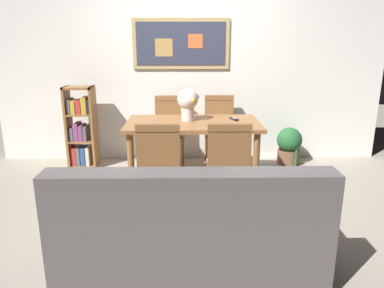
{
  "coord_description": "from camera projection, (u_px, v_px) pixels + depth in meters",
  "views": [
    {
      "loc": [
        -0.05,
        -3.33,
        1.6
      ],
      "look_at": [
        0.0,
        0.01,
        0.65
      ],
      "focal_mm": 34.08,
      "sensor_mm": 36.0,
      "label": 1
    }
  ],
  "objects": [
    {
      "name": "tv_remote",
      "position": [
        234.0,
        119.0,
        4.1
      ],
      "size": [
        0.09,
        0.16,
        0.02
      ],
      "color": "black",
      "rests_on": "dining_table"
    },
    {
      "name": "wall_back_with_painting",
      "position": [
        190.0,
        64.0,
        4.86
      ],
      "size": [
        5.2,
        0.14,
        2.6
      ],
      "color": "silver",
      "rests_on": "ground_plane"
    },
    {
      "name": "bookshelf",
      "position": [
        81.0,
        129.0,
        4.71
      ],
      "size": [
        0.36,
        0.28,
        1.05
      ],
      "color": "brown",
      "rests_on": "ground_plane"
    },
    {
      "name": "flower_vase",
      "position": [
        188.0,
        102.0,
        4.0
      ],
      "size": [
        0.24,
        0.23,
        0.35
      ],
      "color": "beige",
      "rests_on": "dining_table"
    },
    {
      "name": "ground_plane",
      "position": [
        192.0,
        207.0,
        3.64
      ],
      "size": [
        12.0,
        12.0,
        0.0
      ],
      "primitive_type": "plane",
      "color": "gray"
    },
    {
      "name": "dining_chair_far_right",
      "position": [
        219.0,
        125.0,
        4.79
      ],
      "size": [
        0.4,
        0.41,
        0.91
      ],
      "color": "brown",
      "rests_on": "ground_plane"
    },
    {
      "name": "dining_chair_near_left",
      "position": [
        159.0,
        162.0,
        3.31
      ],
      "size": [
        0.4,
        0.41,
        0.91
      ],
      "color": "brown",
      "rests_on": "ground_plane"
    },
    {
      "name": "potted_ivy",
      "position": [
        289.0,
        145.0,
        4.85
      ],
      "size": [
        0.33,
        0.33,
        0.5
      ],
      "color": "brown",
      "rests_on": "ground_plane"
    },
    {
      "name": "dining_chair_near_right",
      "position": [
        228.0,
        162.0,
        3.32
      ],
      "size": [
        0.4,
        0.41,
        0.91
      ],
      "color": "brown",
      "rests_on": "ground_plane"
    },
    {
      "name": "dining_chair_far_left",
      "position": [
        169.0,
        125.0,
        4.75
      ],
      "size": [
        0.4,
        0.41,
        0.91
      ],
      "color": "brown",
      "rests_on": "ground_plane"
    },
    {
      "name": "dining_table",
      "position": [
        193.0,
        131.0,
        4.02
      ],
      "size": [
        1.46,
        0.81,
        0.74
      ],
      "color": "brown",
      "rests_on": "ground_plane"
    },
    {
      "name": "leather_couch",
      "position": [
        189.0,
        230.0,
        2.58
      ],
      "size": [
        1.8,
        0.84,
        0.84
      ],
      "color": "#514C4C",
      "rests_on": "ground_plane"
    }
  ]
}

